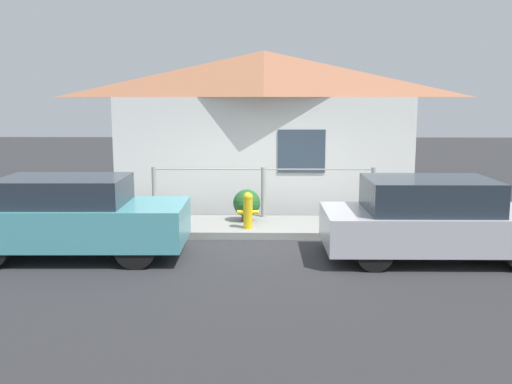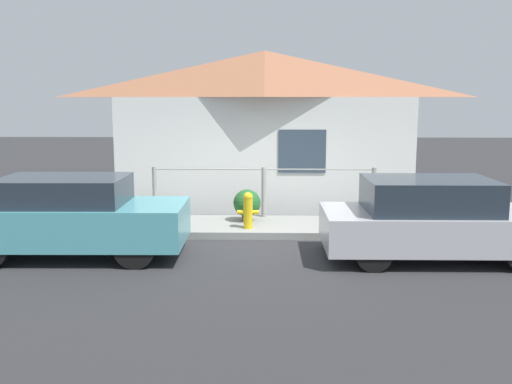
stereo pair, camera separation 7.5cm
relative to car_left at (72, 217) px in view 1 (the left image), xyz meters
The scene contains 8 objects.
ground_plane 3.58m from the car_left, 20.66° to the left, with size 60.00×60.00×0.00m, color #2D2D30.
sidewalk 3.94m from the car_left, 32.46° to the left, with size 24.00×1.70×0.15m.
house 6.18m from the car_left, 54.83° to the left, with size 7.44×2.23×3.89m.
fence 4.31m from the car_left, 40.34° to the left, with size 4.90×0.10×1.10m.
car_left is the anchor object (origin of this frame).
car_right 6.20m from the car_left, ahead, with size 3.83×1.73×1.39m.
fire_hydrant 3.40m from the car_left, 28.73° to the left, with size 0.43×0.19×0.73m.
potted_plant_near_hydrant 3.74m from the car_left, 38.33° to the left, with size 0.58×0.58×0.68m.
Camera 1 is at (0.05, -10.78, 2.72)m, focal length 40.00 mm.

